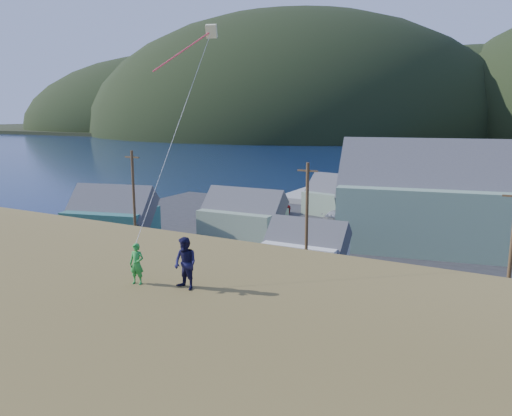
{
  "coord_description": "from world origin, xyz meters",
  "views": [
    {
      "loc": [
        13.27,
        -32.11,
        13.1
      ],
      "look_at": [
        2.51,
        -12.36,
        8.8
      ],
      "focal_mm": 35.0,
      "sensor_mm": 36.0,
      "label": 1
    }
  ],
  "objects_px": {
    "kite_flyer_green": "(137,264)",
    "kite_flyer_navy": "(185,263)",
    "shed_palegreen_near": "(243,215)",
    "shed_teal": "(111,215)",
    "shed_palegreen_far": "(343,197)",
    "wharf": "(375,200)",
    "shed_white": "(306,247)"
  },
  "relations": [
    {
      "from": "kite_flyer_green",
      "to": "kite_flyer_navy",
      "type": "distance_m",
      "value": 1.85
    },
    {
      "from": "kite_flyer_navy",
      "to": "shed_palegreen_near",
      "type": "bearing_deg",
      "value": 129.64
    },
    {
      "from": "shed_palegreen_near",
      "to": "kite_flyer_navy",
      "type": "bearing_deg",
      "value": -65.13
    },
    {
      "from": "shed_teal",
      "to": "shed_palegreen_near",
      "type": "distance_m",
      "value": 13.76
    },
    {
      "from": "shed_palegreen_far",
      "to": "shed_teal",
      "type": "bearing_deg",
      "value": -114.87
    },
    {
      "from": "wharf",
      "to": "shed_palegreen_near",
      "type": "relative_size",
      "value": 2.91
    },
    {
      "from": "wharf",
      "to": "shed_white",
      "type": "relative_size",
      "value": 3.78
    },
    {
      "from": "shed_palegreen_far",
      "to": "kite_flyer_green",
      "type": "relative_size",
      "value": 7.22
    },
    {
      "from": "wharf",
      "to": "shed_palegreen_far",
      "type": "bearing_deg",
      "value": -95.67
    },
    {
      "from": "shed_palegreen_near",
      "to": "shed_palegreen_far",
      "type": "relative_size",
      "value": 0.85
    },
    {
      "from": "wharf",
      "to": "shed_palegreen_near",
      "type": "bearing_deg",
      "value": -103.81
    },
    {
      "from": "shed_white",
      "to": "shed_palegreen_far",
      "type": "height_order",
      "value": "shed_palegreen_far"
    },
    {
      "from": "shed_palegreen_far",
      "to": "kite_flyer_navy",
      "type": "relative_size",
      "value": 5.86
    },
    {
      "from": "shed_teal",
      "to": "kite_flyer_green",
      "type": "xyz_separation_m",
      "value": [
        26.05,
        -24.9,
        5.35
      ]
    },
    {
      "from": "shed_palegreen_near",
      "to": "shed_palegreen_far",
      "type": "bearing_deg",
      "value": 68.54
    },
    {
      "from": "wharf",
      "to": "kite_flyer_green",
      "type": "relative_size",
      "value": 17.85
    },
    {
      "from": "shed_palegreen_near",
      "to": "shed_palegreen_far",
      "type": "distance_m",
      "value": 16.84
    },
    {
      "from": "shed_palegreen_near",
      "to": "shed_white",
      "type": "distance_m",
      "value": 12.87
    },
    {
      "from": "shed_palegreen_near",
      "to": "kite_flyer_navy",
      "type": "xyz_separation_m",
      "value": [
        16.15,
        -31.73,
        5.7
      ]
    },
    {
      "from": "shed_teal",
      "to": "shed_palegreen_far",
      "type": "height_order",
      "value": "shed_teal"
    },
    {
      "from": "kite_flyer_green",
      "to": "kite_flyer_navy",
      "type": "height_order",
      "value": "kite_flyer_navy"
    },
    {
      "from": "kite_flyer_navy",
      "to": "kite_flyer_green",
      "type": "bearing_deg",
      "value": -154.81
    },
    {
      "from": "shed_palegreen_far",
      "to": "kite_flyer_navy",
      "type": "height_order",
      "value": "kite_flyer_navy"
    },
    {
      "from": "shed_teal",
      "to": "kite_flyer_navy",
      "type": "distance_m",
      "value": 37.5
    },
    {
      "from": "shed_white",
      "to": "kite_flyer_green",
      "type": "bearing_deg",
      "value": -82.79
    },
    {
      "from": "kite_flyer_navy",
      "to": "wharf",
      "type": "bearing_deg",
      "value": 111.74
    },
    {
      "from": "wharf",
      "to": "shed_palegreen_near",
      "type": "xyz_separation_m",
      "value": [
        -6.72,
        -27.32,
        1.95
      ]
    },
    {
      "from": "shed_white",
      "to": "shed_palegreen_far",
      "type": "relative_size",
      "value": 0.65
    },
    {
      "from": "shed_teal",
      "to": "shed_palegreen_far",
      "type": "relative_size",
      "value": 0.95
    },
    {
      "from": "shed_palegreen_near",
      "to": "kite_flyer_green",
      "type": "height_order",
      "value": "kite_flyer_green"
    },
    {
      "from": "wharf",
      "to": "shed_white",
      "type": "bearing_deg",
      "value": -83.91
    },
    {
      "from": "shed_palegreen_near",
      "to": "kite_flyer_navy",
      "type": "relative_size",
      "value": 4.97
    }
  ]
}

